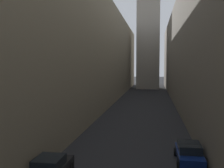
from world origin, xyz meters
TOP-DOWN VIEW (x-y plane):
  - ground_plane at (0.00, 48.00)m, footprint 264.00×264.00m
  - building_block_left at (-10.81, 50.00)m, footprint 10.62×108.00m
  - parked_car_right_far at (4.40, 23.96)m, footprint 1.92×4.15m

SIDE VIEW (x-z plane):
  - ground_plane at x=0.00m, z-range 0.00..0.00m
  - parked_car_right_far at x=4.40m, z-range 0.03..1.47m
  - building_block_left at x=-10.81m, z-range 0.00..18.55m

